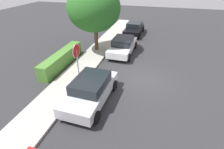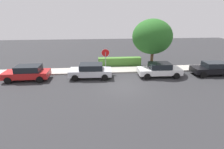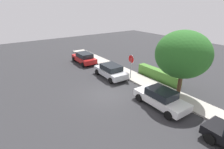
{
  "view_description": "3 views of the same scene",
  "coord_description": "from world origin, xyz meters",
  "px_view_note": "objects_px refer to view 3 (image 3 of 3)",
  "views": [
    {
      "loc": [
        -10.29,
        -0.81,
        6.35
      ],
      "look_at": [
        -1.19,
        1.79,
        0.79
      ],
      "focal_mm": 28.0,
      "sensor_mm": 36.0,
      "label": 1
    },
    {
      "loc": [
        -2.29,
        -14.46,
        6.34
      ],
      "look_at": [
        -1.0,
        0.81,
        0.87
      ],
      "focal_mm": 28.0,
      "sensor_mm": 36.0,
      "label": 2
    },
    {
      "loc": [
        11.64,
        -7.72,
        7.53
      ],
      "look_at": [
        -0.58,
        0.92,
        1.49
      ],
      "focal_mm": 28.0,
      "sensor_mm": 36.0,
      "label": 3
    }
  ],
  "objects_px": {
    "stop_sign": "(131,62)",
    "parked_car_silver": "(111,71)",
    "parked_car_white": "(161,98)",
    "parked_car_red": "(84,58)",
    "street_tree_near_corner": "(183,54)"
  },
  "relations": [
    {
      "from": "stop_sign",
      "to": "parked_car_silver",
      "type": "distance_m",
      "value": 2.44
    },
    {
      "from": "parked_car_white",
      "to": "parked_car_red",
      "type": "height_order",
      "value": "parked_car_red"
    },
    {
      "from": "parked_car_silver",
      "to": "parked_car_white",
      "type": "xyz_separation_m",
      "value": [
        7.11,
        -0.18,
        -0.02
      ]
    },
    {
      "from": "stop_sign",
      "to": "parked_car_white",
      "type": "bearing_deg",
      "value": -16.75
    },
    {
      "from": "parked_car_silver",
      "to": "parked_car_white",
      "type": "distance_m",
      "value": 7.11
    },
    {
      "from": "stop_sign",
      "to": "parked_car_red",
      "type": "height_order",
      "value": "stop_sign"
    },
    {
      "from": "parked_car_red",
      "to": "street_tree_near_corner",
      "type": "height_order",
      "value": "street_tree_near_corner"
    },
    {
      "from": "stop_sign",
      "to": "parked_car_red",
      "type": "relative_size",
      "value": 0.62
    },
    {
      "from": "parked_car_red",
      "to": "stop_sign",
      "type": "bearing_deg",
      "value": 11.66
    },
    {
      "from": "parked_car_silver",
      "to": "street_tree_near_corner",
      "type": "xyz_separation_m",
      "value": [
        6.86,
        2.29,
        3.03
      ]
    },
    {
      "from": "parked_car_white",
      "to": "street_tree_near_corner",
      "type": "bearing_deg",
      "value": 95.91
    },
    {
      "from": "street_tree_near_corner",
      "to": "parked_car_white",
      "type": "bearing_deg",
      "value": -84.09
    },
    {
      "from": "stop_sign",
      "to": "street_tree_near_corner",
      "type": "xyz_separation_m",
      "value": [
        5.26,
        0.81,
        1.92
      ]
    },
    {
      "from": "street_tree_near_corner",
      "to": "parked_car_silver",
      "type": "bearing_deg",
      "value": -161.57
    },
    {
      "from": "parked_car_silver",
      "to": "parked_car_red",
      "type": "relative_size",
      "value": 1.01
    }
  ]
}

